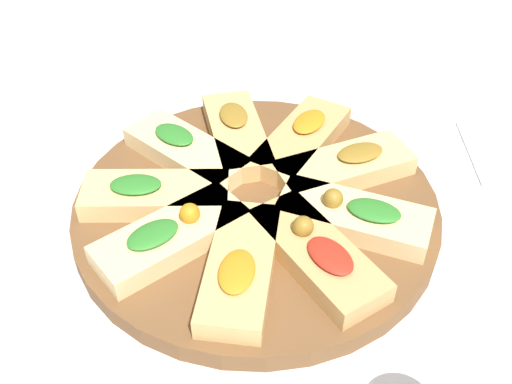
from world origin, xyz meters
TOP-DOWN VIEW (x-y plane):
  - ground_plane at (0.00, 0.00)m, footprint 3.00×3.00m
  - serving_board at (0.00, 0.00)m, footprint 0.41×0.41m
  - focaccia_slice_0 at (-0.11, 0.02)m, footprint 0.17×0.09m
  - focaccia_slice_1 at (-0.10, -0.06)m, footprint 0.17×0.13m
  - focaccia_slice_2 at (-0.04, -0.10)m, footprint 0.12×0.17m
  - focaccia_slice_3 at (0.04, -0.10)m, footprint 0.11×0.17m
  - focaccia_slice_4 at (0.09, -0.06)m, footprint 0.17×0.14m
  - focaccia_slice_5 at (0.11, 0.02)m, footprint 0.17×0.09m
  - focaccia_slice_6 at (0.08, 0.08)m, footprint 0.16×0.16m
  - focaccia_slice_7 at (0.00, 0.11)m, footprint 0.07×0.16m
  - focaccia_slice_8 at (-0.07, 0.09)m, footprint 0.14×0.17m
  - plate_right at (0.24, 0.35)m, footprint 0.20×0.20m

SIDE VIEW (x-z plane):
  - ground_plane at x=0.00m, z-range 0.00..0.00m
  - plate_right at x=0.24m, z-range 0.00..0.02m
  - serving_board at x=0.00m, z-range 0.00..0.02m
  - focaccia_slice_0 at x=-0.11m, z-range 0.02..0.05m
  - focaccia_slice_3 at x=0.04m, z-range 0.02..0.05m
  - focaccia_slice_4 at x=0.09m, z-range 0.02..0.05m
  - focaccia_slice_5 at x=0.11m, z-range 0.02..0.05m
  - focaccia_slice_6 at x=0.08m, z-range 0.02..0.05m
  - focaccia_slice_7 at x=0.00m, z-range 0.02..0.05m
  - focaccia_slice_1 at x=-0.10m, z-range 0.02..0.06m
  - focaccia_slice_2 at x=-0.04m, z-range 0.02..0.06m
  - focaccia_slice_8 at x=-0.07m, z-range 0.02..0.06m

